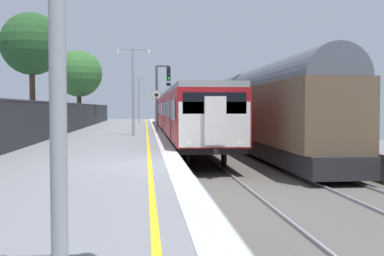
{
  "coord_description": "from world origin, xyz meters",
  "views": [
    {
      "loc": [
        -0.47,
        -13.83,
        1.65
      ],
      "look_at": [
        1.36,
        4.9,
        0.85
      ],
      "focal_mm": 44.73,
      "sensor_mm": 36.0,
      "label": 1
    }
  ],
  "objects_px": {
    "commuter_train_at_platform": "(178,113)",
    "platform_lamp_far": "(139,95)",
    "freight_train_adjacent_track": "(227,108)",
    "background_tree_centre": "(34,46)",
    "speed_limit_sign": "(156,106)",
    "background_tree_left": "(78,75)",
    "signal_gantry": "(161,90)",
    "platform_lamp_mid": "(133,83)"
  },
  "relations": [
    {
      "from": "platform_lamp_mid",
      "to": "platform_lamp_far",
      "type": "xyz_separation_m",
      "value": [
        0.0,
        24.45,
        -0.08
      ]
    },
    {
      "from": "freight_train_adjacent_track",
      "to": "background_tree_centre",
      "type": "distance_m",
      "value": 17.64
    },
    {
      "from": "speed_limit_sign",
      "to": "platform_lamp_mid",
      "type": "distance_m",
      "value": 3.27
    },
    {
      "from": "signal_gantry",
      "to": "speed_limit_sign",
      "type": "distance_m",
      "value": 3.55
    },
    {
      "from": "commuter_train_at_platform",
      "to": "freight_train_adjacent_track",
      "type": "relative_size",
      "value": 0.87
    },
    {
      "from": "signal_gantry",
      "to": "background_tree_left",
      "type": "relative_size",
      "value": 0.65
    },
    {
      "from": "commuter_train_at_platform",
      "to": "platform_lamp_mid",
      "type": "bearing_deg",
      "value": -110.48
    },
    {
      "from": "commuter_train_at_platform",
      "to": "signal_gantry",
      "type": "bearing_deg",
      "value": -117.74
    },
    {
      "from": "commuter_train_at_platform",
      "to": "background_tree_centre",
      "type": "distance_m",
      "value": 14.62
    },
    {
      "from": "platform_lamp_mid",
      "to": "commuter_train_at_platform",
      "type": "bearing_deg",
      "value": 69.52
    },
    {
      "from": "platform_lamp_far",
      "to": "background_tree_centre",
      "type": "distance_m",
      "value": 27.7
    },
    {
      "from": "speed_limit_sign",
      "to": "commuter_train_at_platform",
      "type": "bearing_deg",
      "value": 73.19
    },
    {
      "from": "platform_lamp_far",
      "to": "speed_limit_sign",
      "type": "bearing_deg",
      "value": -86.26
    },
    {
      "from": "speed_limit_sign",
      "to": "freight_train_adjacent_track",
      "type": "bearing_deg",
      "value": 49.5
    },
    {
      "from": "background_tree_left",
      "to": "signal_gantry",
      "type": "bearing_deg",
      "value": -59.7
    },
    {
      "from": "commuter_train_at_platform",
      "to": "platform_lamp_mid",
      "type": "xyz_separation_m",
      "value": [
        -3.27,
        -8.75,
        1.81
      ]
    },
    {
      "from": "signal_gantry",
      "to": "platform_lamp_mid",
      "type": "distance_m",
      "value": 6.24
    },
    {
      "from": "signal_gantry",
      "to": "platform_lamp_mid",
      "type": "xyz_separation_m",
      "value": [
        -1.81,
        -5.97,
        0.14
      ]
    },
    {
      "from": "speed_limit_sign",
      "to": "background_tree_centre",
      "type": "relative_size",
      "value": 0.42
    },
    {
      "from": "platform_lamp_mid",
      "to": "background_tree_centre",
      "type": "distance_m",
      "value": 6.01
    },
    {
      "from": "platform_lamp_far",
      "to": "signal_gantry",
      "type": "bearing_deg",
      "value": -84.41
    },
    {
      "from": "commuter_train_at_platform",
      "to": "background_tree_left",
      "type": "xyz_separation_m",
      "value": [
        -9.11,
        10.31,
        3.55
      ]
    },
    {
      "from": "platform_lamp_far",
      "to": "freight_train_adjacent_track",
      "type": "bearing_deg",
      "value": -64.07
    },
    {
      "from": "commuter_train_at_platform",
      "to": "background_tree_centre",
      "type": "relative_size",
      "value": 6.04
    },
    {
      "from": "signal_gantry",
      "to": "platform_lamp_far",
      "type": "distance_m",
      "value": 18.57
    },
    {
      "from": "commuter_train_at_platform",
      "to": "platform_lamp_far",
      "type": "relative_size",
      "value": 7.94
    },
    {
      "from": "freight_train_adjacent_track",
      "to": "signal_gantry",
      "type": "relative_size",
      "value": 9.78
    },
    {
      "from": "speed_limit_sign",
      "to": "platform_lamp_mid",
      "type": "height_order",
      "value": "platform_lamp_mid"
    },
    {
      "from": "commuter_train_at_platform",
      "to": "platform_lamp_far",
      "type": "xyz_separation_m",
      "value": [
        -3.27,
        15.7,
        1.73
      ]
    },
    {
      "from": "commuter_train_at_platform",
      "to": "speed_limit_sign",
      "type": "xyz_separation_m",
      "value": [
        -1.85,
        -6.11,
        0.5
      ]
    },
    {
      "from": "freight_train_adjacent_track",
      "to": "speed_limit_sign",
      "type": "distance_m",
      "value": 9.01
    },
    {
      "from": "signal_gantry",
      "to": "platform_lamp_far",
      "type": "xyz_separation_m",
      "value": [
        -1.81,
        18.48,
        0.05
      ]
    },
    {
      "from": "platform_lamp_far",
      "to": "background_tree_centre",
      "type": "height_order",
      "value": "background_tree_centre"
    },
    {
      "from": "speed_limit_sign",
      "to": "background_tree_left",
      "type": "xyz_separation_m",
      "value": [
        -7.27,
        16.42,
        3.05
      ]
    },
    {
      "from": "signal_gantry",
      "to": "freight_train_adjacent_track",
      "type": "bearing_deg",
      "value": 32.79
    },
    {
      "from": "freight_train_adjacent_track",
      "to": "speed_limit_sign",
      "type": "relative_size",
      "value": 16.49
    },
    {
      "from": "platform_lamp_mid",
      "to": "background_tree_centre",
      "type": "relative_size",
      "value": 0.78
    },
    {
      "from": "freight_train_adjacent_track",
      "to": "platform_lamp_mid",
      "type": "distance_m",
      "value": 12.04
    },
    {
      "from": "commuter_train_at_platform",
      "to": "freight_train_adjacent_track",
      "type": "bearing_deg",
      "value": 10.5
    },
    {
      "from": "signal_gantry",
      "to": "commuter_train_at_platform",
      "type": "bearing_deg",
      "value": 62.26
    },
    {
      "from": "background_tree_left",
      "to": "commuter_train_at_platform",
      "type": "bearing_deg",
      "value": -48.54
    },
    {
      "from": "commuter_train_at_platform",
      "to": "speed_limit_sign",
      "type": "distance_m",
      "value": 6.4
    }
  ]
}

